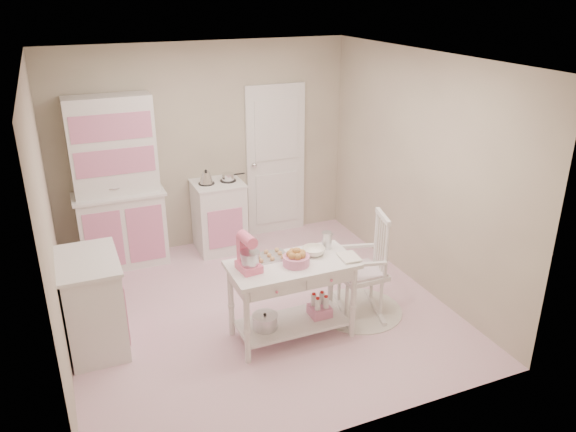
# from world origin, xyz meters

# --- Properties ---
(room_shell) EXTENTS (3.84, 3.84, 2.62)m
(room_shell) POSITION_xyz_m (0.00, 0.00, 1.65)
(room_shell) COLOR pink
(room_shell) RESTS_ON ground
(door) EXTENTS (0.82, 0.05, 2.04)m
(door) POSITION_xyz_m (0.95, 1.87, 1.02)
(door) COLOR white
(door) RESTS_ON ground
(hutch) EXTENTS (1.06, 0.50, 2.08)m
(hutch) POSITION_xyz_m (-1.14, 1.66, 1.04)
(hutch) COLOR white
(hutch) RESTS_ON ground
(stove) EXTENTS (0.62, 0.57, 0.92)m
(stove) POSITION_xyz_m (0.06, 1.61, 0.46)
(stove) COLOR white
(stove) RESTS_ON ground
(base_cabinet) EXTENTS (0.54, 0.84, 0.92)m
(base_cabinet) POSITION_xyz_m (-1.63, 0.01, 0.46)
(base_cabinet) COLOR white
(base_cabinet) RESTS_ON ground
(lace_rug) EXTENTS (0.92, 0.92, 0.01)m
(lace_rug) POSITION_xyz_m (0.97, -0.43, 0.01)
(lace_rug) COLOR white
(lace_rug) RESTS_ON ground
(rocking_chair) EXTENTS (0.65, 0.82, 1.10)m
(rocking_chair) POSITION_xyz_m (0.97, -0.43, 0.55)
(rocking_chair) COLOR white
(rocking_chair) RESTS_ON ground
(work_table) EXTENTS (1.20, 0.60, 0.80)m
(work_table) POSITION_xyz_m (0.14, -0.56, 0.40)
(work_table) COLOR white
(work_table) RESTS_ON ground
(stand_mixer) EXTENTS (0.23, 0.30, 0.34)m
(stand_mixer) POSITION_xyz_m (-0.28, -0.54, 0.97)
(stand_mixer) COLOR pink
(stand_mixer) RESTS_ON work_table
(cookie_tray) EXTENTS (0.34, 0.24, 0.02)m
(cookie_tray) POSITION_xyz_m (-0.01, -0.38, 0.81)
(cookie_tray) COLOR silver
(cookie_tray) RESTS_ON work_table
(bread_basket) EXTENTS (0.25, 0.25, 0.09)m
(bread_basket) POSITION_xyz_m (0.16, -0.61, 0.85)
(bread_basket) COLOR pink
(bread_basket) RESTS_ON work_table
(mixing_bowl) EXTENTS (0.22, 0.22, 0.07)m
(mixing_bowl) POSITION_xyz_m (0.40, -0.48, 0.84)
(mixing_bowl) COLOR white
(mixing_bowl) RESTS_ON work_table
(metal_pitcher) EXTENTS (0.10, 0.10, 0.17)m
(metal_pitcher) POSITION_xyz_m (0.58, -0.40, 0.89)
(metal_pitcher) COLOR silver
(metal_pitcher) RESTS_ON work_table
(recipe_book) EXTENTS (0.19, 0.25, 0.02)m
(recipe_book) POSITION_xyz_m (0.59, -0.68, 0.81)
(recipe_book) COLOR white
(recipe_book) RESTS_ON work_table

